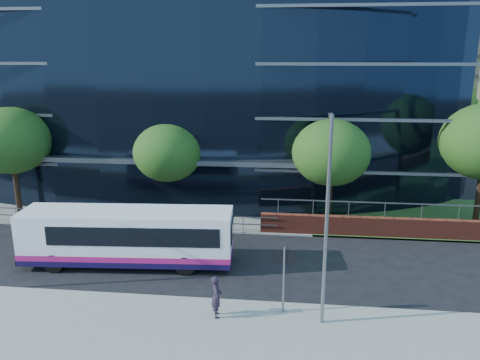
# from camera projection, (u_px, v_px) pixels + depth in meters

# --- Properties ---
(ground) EXTENTS (200.00, 200.00, 0.00)m
(ground) POSITION_uv_depth(u_px,v_px,m) (182.00, 290.00, 20.79)
(ground) COLOR black
(ground) RESTS_ON ground
(pavement_near) EXTENTS (80.00, 8.00, 0.15)m
(pavement_near) POSITION_uv_depth(u_px,v_px,m) (149.00, 358.00, 15.97)
(pavement_near) COLOR gray
(pavement_near) RESTS_ON ground
(kerb) EXTENTS (80.00, 0.25, 0.16)m
(kerb) POSITION_uv_depth(u_px,v_px,m) (177.00, 299.00, 19.81)
(kerb) COLOR gray
(kerb) RESTS_ON ground
(yellow_line_outer) EXTENTS (80.00, 0.08, 0.01)m
(yellow_line_outer) POSITION_uv_depth(u_px,v_px,m) (178.00, 299.00, 20.02)
(yellow_line_outer) COLOR gold
(yellow_line_outer) RESTS_ON ground
(yellow_line_inner) EXTENTS (80.00, 0.08, 0.01)m
(yellow_line_inner) POSITION_uv_depth(u_px,v_px,m) (179.00, 297.00, 20.17)
(yellow_line_inner) COLOR gold
(yellow_line_inner) RESTS_ON ground
(far_forecourt) EXTENTS (50.00, 8.00, 0.10)m
(far_forecourt) POSITION_uv_depth(u_px,v_px,m) (133.00, 207.00, 31.98)
(far_forecourt) COLOR gray
(far_forecourt) RESTS_ON ground
(glass_office) EXTENTS (44.00, 23.10, 16.00)m
(glass_office) POSITION_uv_depth(u_px,v_px,m) (189.00, 81.00, 39.17)
(glass_office) COLOR black
(glass_office) RESTS_ON ground
(guard_railings) EXTENTS (24.00, 0.05, 1.10)m
(guard_railings) POSITION_uv_depth(u_px,v_px,m) (78.00, 214.00, 28.15)
(guard_railings) COLOR slate
(guard_railings) RESTS_ON ground
(apartment_block) EXTENTS (60.00, 42.00, 30.00)m
(apartment_block) POSITION_uv_depth(u_px,v_px,m) (479.00, 48.00, 69.44)
(apartment_block) COLOR #2D511E
(apartment_block) RESTS_ON ground
(street_sign) EXTENTS (0.85, 0.09, 2.80)m
(street_sign) POSITION_uv_depth(u_px,v_px,m) (284.00, 266.00, 18.23)
(street_sign) COLOR slate
(street_sign) RESTS_ON pavement_near
(tree_far_a) EXTENTS (4.95, 4.95, 6.98)m
(tree_far_a) POSITION_uv_depth(u_px,v_px,m) (11.00, 141.00, 29.56)
(tree_far_a) COLOR black
(tree_far_a) RESTS_ON ground
(tree_far_b) EXTENTS (4.29, 4.29, 6.05)m
(tree_far_b) POSITION_uv_depth(u_px,v_px,m) (168.00, 153.00, 29.14)
(tree_far_b) COLOR black
(tree_far_b) RESTS_ON ground
(tree_far_c) EXTENTS (4.62, 4.62, 6.51)m
(tree_far_c) POSITION_uv_depth(u_px,v_px,m) (331.00, 153.00, 27.52)
(tree_far_c) COLOR black
(tree_far_c) RESTS_ON ground
(tree_dist_e) EXTENTS (4.62, 4.62, 6.51)m
(tree_dist_e) POSITION_uv_depth(u_px,v_px,m) (456.00, 103.00, 55.47)
(tree_dist_e) COLOR black
(tree_dist_e) RESTS_ON ground
(streetlight_east) EXTENTS (0.15, 0.77, 8.00)m
(streetlight_east) POSITION_uv_depth(u_px,v_px,m) (327.00, 217.00, 16.92)
(streetlight_east) COLOR slate
(streetlight_east) RESTS_ON pavement_near
(city_bus) EXTENTS (10.48, 3.07, 2.80)m
(city_bus) POSITION_uv_depth(u_px,v_px,m) (129.00, 236.00, 22.95)
(city_bus) COLOR white
(city_bus) RESTS_ON ground
(pedestrian) EXTENTS (0.55, 0.70, 1.71)m
(pedestrian) POSITION_uv_depth(u_px,v_px,m) (216.00, 296.00, 18.21)
(pedestrian) COLOR #261D2B
(pedestrian) RESTS_ON pavement_near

